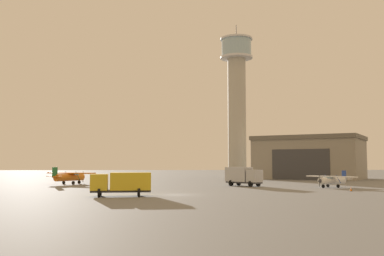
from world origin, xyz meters
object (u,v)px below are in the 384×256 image
Objects in this scene: control_tower at (237,94)px; truck_box_yellow at (122,183)px; truck_box_silver at (243,176)px; traffic_cone_near_left at (351,189)px; airplane_white at (332,180)px; airplane_orange at (69,176)px.

control_tower is 83.01m from truck_box_yellow.
truck_box_silver is 9.99× the size of traffic_cone_near_left.
airplane_white is 14.31m from truck_box_silver.
control_tower is at bearing -7.67° from airplane_orange.
airplane_orange is 48.33m from traffic_cone_near_left.
truck_box_yellow is 28.56m from truck_box_silver.
traffic_cone_near_left is at bearing -170.08° from truck_box_yellow.
control_tower is 4.58× the size of airplane_orange.
truck_box_silver is at bearing -98.69° from control_tower.
control_tower is at bearing -113.30° from truck_box_yellow.
truck_box_yellow is at bearing -166.06° from traffic_cone_near_left.
truck_box_silver reaches higher than airplane_orange.
traffic_cone_near_left is at bearing 0.17° from truck_box_silver.
traffic_cone_near_left is (4.13, -67.86, -23.70)m from control_tower.
control_tower is at bearing 93.48° from traffic_cone_near_left.
control_tower is 72.00m from traffic_cone_near_left.
airplane_orange is at bearing -47.39° from airplane_white.
airplane_white is at bearing 83.67° from traffic_cone_near_left.
truck_box_silver reaches higher than airplane_white.
control_tower is 63.55m from airplane_orange.
control_tower reaches higher than airplane_orange.
truck_box_silver is (18.22, 21.99, 0.18)m from truck_box_yellow.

